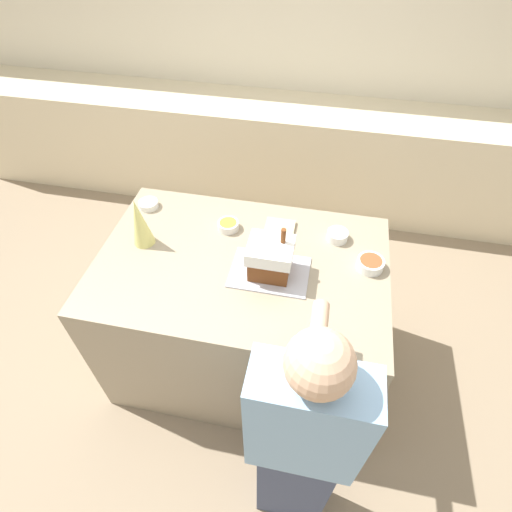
{
  "coord_description": "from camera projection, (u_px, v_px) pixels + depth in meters",
  "views": [
    {
      "loc": [
        0.35,
        -1.35,
        2.44
      ],
      "look_at": [
        0.08,
        0.0,
        1.0
      ],
      "focal_mm": 28.0,
      "sensor_mm": 36.0,
      "label": 1
    }
  ],
  "objects": [
    {
      "name": "person",
      "position": [
        301.0,
        445.0,
        1.56
      ],
      "size": [
        0.41,
        0.51,
        1.55
      ],
      "color": "#424C6B",
      "rests_on": "ground_plane"
    },
    {
      "name": "candy_bowl_behind_tray",
      "position": [
        337.0,
        235.0,
        2.14
      ],
      "size": [
        0.11,
        0.11,
        0.05
      ],
      "color": "white",
      "rests_on": "kitchen_island"
    },
    {
      "name": "candy_bowl_near_tray_right",
      "position": [
        228.0,
        225.0,
        2.2
      ],
      "size": [
        0.12,
        0.12,
        0.04
      ],
      "color": "white",
      "rests_on": "kitchen_island"
    },
    {
      "name": "kitchen_island",
      "position": [
        243.0,
        315.0,
        2.39
      ],
      "size": [
        1.5,
        0.98,
        0.94
      ],
      "color": "gray",
      "rests_on": "ground_plane"
    },
    {
      "name": "baking_tray",
      "position": [
        270.0,
        272.0,
        1.99
      ],
      "size": [
        0.39,
        0.27,
        0.01
      ],
      "color": "#B2B2BC",
      "rests_on": "kitchen_island"
    },
    {
      "name": "gingerbread_house",
      "position": [
        270.0,
        258.0,
        1.92
      ],
      "size": [
        0.22,
        0.19,
        0.27
      ],
      "color": "brown",
      "rests_on": "baking_tray"
    },
    {
      "name": "wall_back",
      "position": [
        299.0,
        43.0,
        3.23
      ],
      "size": [
        8.0,
        0.05,
        2.6
      ],
      "color": "beige",
      "rests_on": "ground_plane"
    },
    {
      "name": "candy_bowl_near_tray_left",
      "position": [
        370.0,
        263.0,
        2.0
      ],
      "size": [
        0.14,
        0.14,
        0.05
      ],
      "color": "white",
      "rests_on": "kitchen_island"
    },
    {
      "name": "candy_bowl_beside_tree",
      "position": [
        148.0,
        204.0,
        2.34
      ],
      "size": [
        0.11,
        0.11,
        0.04
      ],
      "color": "white",
      "rests_on": "kitchen_island"
    },
    {
      "name": "ground_plane",
      "position": [
        245.0,
        355.0,
        2.73
      ],
      "size": [
        12.0,
        12.0,
        0.0
      ],
      "primitive_type": "plane",
      "color": "gray"
    },
    {
      "name": "cookbook",
      "position": [
        279.0,
        229.0,
        2.2
      ],
      "size": [
        0.16,
        0.15,
        0.02
      ],
      "color": "#CCB78C",
      "rests_on": "kitchen_island"
    },
    {
      "name": "decorative_tree",
      "position": [
        139.0,
        222.0,
        2.05
      ],
      "size": [
        0.11,
        0.11,
        0.28
      ],
      "color": "#DBD675",
      "rests_on": "kitchen_island"
    },
    {
      "name": "back_cabinet_block",
      "position": [
        287.0,
        155.0,
        3.61
      ],
      "size": [
        6.0,
        0.6,
        0.92
      ],
      "color": "beige",
      "rests_on": "ground_plane"
    }
  ]
}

